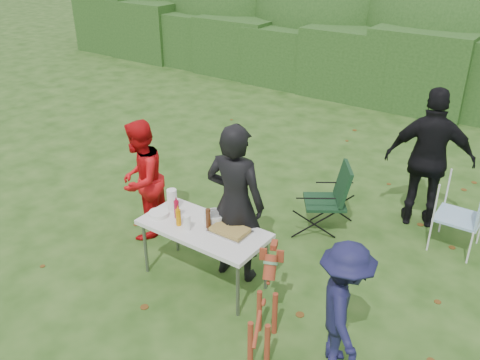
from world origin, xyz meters
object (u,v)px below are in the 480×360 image
Objects in this scene: person_black_puffy at (430,159)px; lawn_chair at (459,214)px; child at (343,308)px; dog at (263,313)px; camping_chair at (325,198)px; folding_table at (203,231)px; ketchup_bottle at (177,209)px; beer_bottle at (208,219)px; person_cook at (235,204)px; person_red_jacket at (141,180)px; mustard_bottle at (178,217)px; paper_towel_roll at (172,199)px.

lawn_chair is (0.56, -0.36, -0.49)m from person_black_puffy.
person_black_puffy reaches higher than child.
lawn_chair is (1.07, 2.95, 0.06)m from dog.
dog is 0.93× the size of camping_chair.
child is (1.86, -0.27, -0.00)m from folding_table.
ketchup_bottle is 0.92× the size of beer_bottle.
person_cook reaches higher than child.
person_cook is 1.42× the size of child.
child is at bearing 57.56° from person_red_jacket.
person_black_puffy is 9.88× the size of mustard_bottle.
person_red_jacket is at bearing 162.98° from paper_towel_roll.
beer_bottle is at bearing 40.75° from person_black_puffy.
person_red_jacket is 6.25× the size of paper_towel_roll.
ketchup_bottle is at bearing 42.23° from lawn_chair.
camping_chair is at bearing 105.56° from person_red_jacket.
child is at bearing -9.18° from beer_bottle.
camping_chair reaches higher than mustard_bottle.
person_cook is 0.70m from ketchup_bottle.
folding_table is 3.30m from lawn_chair.
paper_towel_roll is (-0.30, 0.23, 0.03)m from mustard_bottle.
paper_towel_roll is at bearing 47.21° from dog.
folding_table is 1.63× the size of dog.
beer_bottle is at bearing 4.96° from ketchup_bottle.
person_cook is 1.19× the size of person_red_jacket.
lawn_chair is (2.01, 2.11, -0.48)m from person_cook.
person_cook is 0.98× the size of person_black_puffy.
person_red_jacket is 7.39× the size of ketchup_bottle.
mustard_bottle is 0.35m from beer_bottle.
child is (1.64, -0.58, -0.29)m from person_cook.
camping_chair is at bearing -10.13° from dog.
person_red_jacket is at bearing 48.12° from dog.
folding_table is 3.26m from person_black_puffy.
folding_table is at bearing 53.94° from person_red_jacket.
ketchup_bottle reaches higher than mustard_bottle.
beer_bottle reaches higher than folding_table.
ketchup_bottle is at bearing 47.74° from person_red_jacket.
lawn_chair is (2.23, 2.43, -0.19)m from folding_table.
person_red_jacket is at bearing 167.08° from beer_bottle.
child is at bearing 150.66° from person_cook.
folding_table is 0.42m from ketchup_bottle.
mustard_bottle is (-2.49, -2.55, 0.35)m from lawn_chair.
child reaches higher than folding_table.
ketchup_bottle is at bearing -34.14° from paper_towel_roll.
mustard_bottle is 0.91× the size of ketchup_bottle.
folding_table is 0.32m from mustard_bottle.
camping_chair is 4.12× the size of beer_bottle.
paper_towel_roll is (-0.56, 0.11, 0.18)m from folding_table.
camping_chair is 2.12m from paper_towel_roll.
paper_towel_roll is (-2.79, -2.32, 0.38)m from lawn_chair.
person_black_puffy is at bearing -171.15° from camping_chair.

